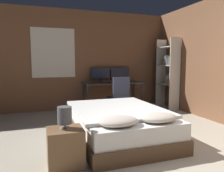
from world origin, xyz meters
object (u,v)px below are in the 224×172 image
(bed, at_px, (119,123))
(desk, at_px, (113,86))
(nightstand, at_px, (65,148))
(monitor_right, at_px, (120,73))
(keyboard, at_px, (115,83))
(computer_mouse, at_px, (124,82))
(office_chair, at_px, (119,100))
(bookshelf, at_px, (169,70))
(bedside_lamp, at_px, (65,116))
(monitor_left, at_px, (101,74))

(bed, xyz_separation_m, desk, (0.67, 2.24, 0.39))
(nightstand, bearing_deg, monitor_right, 58.43)
(keyboard, relative_size, computer_mouse, 5.08)
(monitor_right, bearing_deg, nightstand, -121.57)
(desk, bearing_deg, office_chair, -96.89)
(bookshelf, bearing_deg, keyboard, 170.84)
(nightstand, height_order, keyboard, keyboard)
(desk, height_order, computer_mouse, computer_mouse)
(nightstand, height_order, bookshelf, bookshelf)
(bedside_lamp, distance_m, monitor_right, 3.75)
(nightstand, bearing_deg, office_chair, 55.03)
(bed, height_order, bedside_lamp, bedside_lamp)
(bed, bearing_deg, bedside_lamp, -143.46)
(monitor_left, bearing_deg, computer_mouse, -35.44)
(keyboard, bearing_deg, office_chair, -99.41)
(bedside_lamp, distance_m, keyboard, 3.25)
(monitor_left, height_order, bookshelf, bookshelf)
(monitor_right, xyz_separation_m, office_chair, (-0.37, -0.92, -0.60))
(bookshelf, bearing_deg, office_chair, -169.82)
(monitor_left, relative_size, office_chair, 0.58)
(bedside_lamp, relative_size, monitor_right, 0.50)
(bed, distance_m, desk, 2.38)
(bedside_lamp, xyz_separation_m, keyboard, (1.67, 2.79, 0.10))
(bedside_lamp, distance_m, desk, 3.42)
(bookshelf, bearing_deg, bed, -140.26)
(bedside_lamp, distance_m, bookshelf, 4.09)
(desk, relative_size, office_chair, 1.72)
(bed, bearing_deg, keyboard, 71.83)
(bed, relative_size, nightstand, 4.29)
(bed, relative_size, desk, 1.28)
(monitor_left, xyz_separation_m, monitor_right, (0.57, 0.00, 0.00))
(monitor_left, xyz_separation_m, computer_mouse, (0.55, -0.39, -0.22))
(monitor_left, bearing_deg, bed, -98.96)
(computer_mouse, distance_m, office_chair, 0.74)
(monitor_right, bearing_deg, bed, -111.44)
(monitor_left, bearing_deg, bookshelf, -19.61)
(bed, relative_size, office_chair, 2.20)
(desk, xyz_separation_m, keyboard, (-0.00, -0.20, 0.10))
(bedside_lamp, xyz_separation_m, monitor_right, (1.95, 3.18, 0.33))
(monitor_left, distance_m, monitor_right, 0.57)
(bed, distance_m, bookshelf, 2.94)
(desk, bearing_deg, bookshelf, -16.26)
(bedside_lamp, relative_size, monitor_left, 0.50)
(desk, distance_m, monitor_left, 0.48)
(computer_mouse, height_order, bookshelf, bookshelf)
(desk, height_order, bookshelf, bookshelf)
(office_chair, xyz_separation_m, bookshelf, (1.59, 0.29, 0.71))
(bed, distance_m, office_chair, 1.63)
(keyboard, bearing_deg, desk, 90.00)
(monitor_left, distance_m, bookshelf, 1.90)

